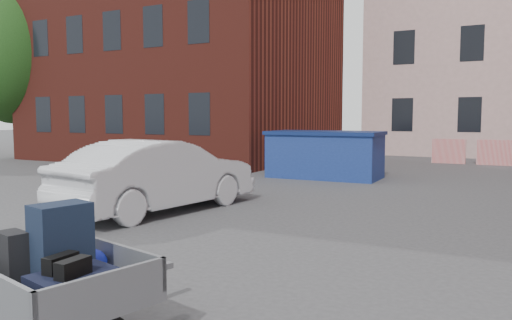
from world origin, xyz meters
The scene contains 8 objects.
ground centered at (0.00, 0.00, 0.00)m, with size 120.00×120.00×0.00m, color #38383A.
building_brick centered at (-9.00, 13.00, 7.00)m, with size 12.00×10.00×14.00m, color #591E16.
far_building centered at (-20.00, 22.00, 4.00)m, with size 6.00×6.00×8.00m, color maroon.
tree centered at (-16.00, 9.00, 5.17)m, with size 5.28×5.28×8.30m.
barriers centered at (4.20, 15.00, 0.50)m, with size 4.70×0.18×1.00m.
trailer centered at (1.57, -3.88, 0.61)m, with size 1.81×1.94×1.20m.
dumpster centered at (-0.35, 8.09, 0.74)m, with size 3.52×1.86×1.46m.
silver_car centered at (-1.43, 1.29, 0.73)m, with size 1.54×4.40×1.45m, color silver.
Camera 1 is at (4.96, -6.69, 1.92)m, focal length 35.00 mm.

